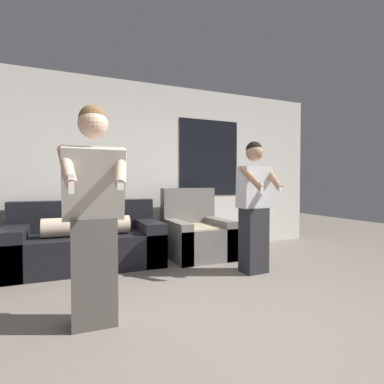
{
  "coord_description": "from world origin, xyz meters",
  "views": [
    {
      "loc": [
        -1.04,
        -1.83,
        1.1
      ],
      "look_at": [
        0.12,
        0.94,
        1.02
      ],
      "focal_mm": 28.0,
      "sensor_mm": 36.0,
      "label": 1
    }
  ],
  "objects_px": {
    "person_right": "(254,206)",
    "couch": "(87,243)",
    "armchair": "(196,235)",
    "person_left": "(94,215)"
  },
  "relations": [
    {
      "from": "armchair",
      "to": "couch",
      "type": "bearing_deg",
      "value": 177.3
    },
    {
      "from": "couch",
      "to": "person_left",
      "type": "xyz_separation_m",
      "value": [
        -0.05,
        -1.8,
        0.55
      ]
    },
    {
      "from": "armchair",
      "to": "person_left",
      "type": "relative_size",
      "value": 0.61
    },
    {
      "from": "couch",
      "to": "person_left",
      "type": "bearing_deg",
      "value": -91.59
    },
    {
      "from": "couch",
      "to": "armchair",
      "type": "xyz_separation_m",
      "value": [
        1.56,
        -0.07,
        0.02
      ]
    },
    {
      "from": "couch",
      "to": "person_right",
      "type": "height_order",
      "value": "person_right"
    },
    {
      "from": "couch",
      "to": "person_left",
      "type": "distance_m",
      "value": 1.88
    },
    {
      "from": "armchair",
      "to": "person_right",
      "type": "relative_size",
      "value": 0.63
    },
    {
      "from": "couch",
      "to": "person_right",
      "type": "xyz_separation_m",
      "value": [
        1.9,
        -1.1,
        0.52
      ]
    },
    {
      "from": "person_right",
      "to": "couch",
      "type": "bearing_deg",
      "value": 149.81
    }
  ]
}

